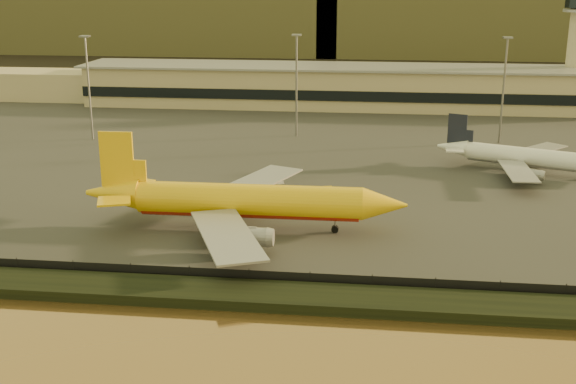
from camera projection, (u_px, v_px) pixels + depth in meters
The scene contains 10 objects.
ground at pixel (304, 253), 106.44m from camera, with size 900.00×900.00×0.00m, color black.
embankment at pixel (291, 297), 90.07m from camera, with size 320.00×7.00×1.40m, color black.
tarmac at pixel (339, 126), 196.75m from camera, with size 320.00×220.00×0.20m, color #2D2D2D.
perimeter_fence at pixel (295, 280), 93.70m from camera, with size 300.00×0.05×2.20m, color black.
terminal_building at pixel (298, 86), 225.71m from camera, with size 202.00×25.00×12.60m.
apron_light_masts at pixel (399, 79), 171.53m from camera, with size 152.20×12.20×25.40m.
dhl_cargo_jet at pixel (244, 202), 114.63m from camera, with size 51.69×50.83×15.49m.
white_narrowbody_jet at pixel (528, 158), 147.90m from camera, with size 36.97×34.94×11.03m.
gse_vehicle_yellow at pixel (322, 192), 132.54m from camera, with size 4.03×1.81×1.81m, color #EFB70C.
gse_vehicle_white at pixel (274, 187), 135.68m from camera, with size 3.93×1.77×1.77m, color white.
Camera 1 is at (9.53, -98.95, 39.18)m, focal length 45.00 mm.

